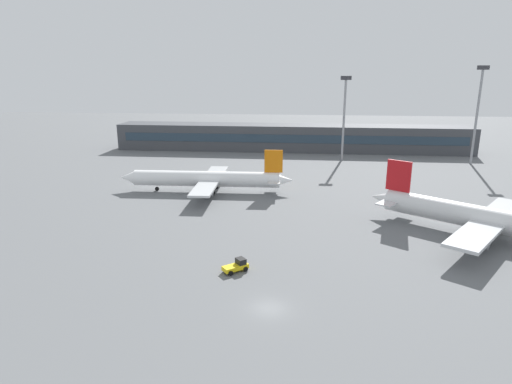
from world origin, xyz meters
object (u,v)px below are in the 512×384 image
object	(u,v)px
airplane_mid	(205,179)
floodlight_tower_west	(344,112)
baggage_tug_yellow	(237,266)
floodlight_tower_east	(478,109)
airplane_near	(499,222)

from	to	relation	value
airplane_mid	floodlight_tower_west	size ratio (longest dim) A/B	1.58
baggage_tug_yellow	floodlight_tower_east	world-z (taller)	floodlight_tower_east
baggage_tug_yellow	floodlight_tower_east	bearing A→B (deg)	53.13
floodlight_tower_east	airplane_near	bearing A→B (deg)	-106.42
airplane_near	floodlight_tower_west	size ratio (longest dim) A/B	1.50
airplane_near	baggage_tug_yellow	world-z (taller)	airplane_near
airplane_near	airplane_mid	distance (m)	59.71
baggage_tug_yellow	floodlight_tower_west	xyz separation A→B (m)	(21.58, 81.92, 14.09)
airplane_near	airplane_mid	size ratio (longest dim) A/B	0.95
floodlight_tower_west	floodlight_tower_east	world-z (taller)	floodlight_tower_east
airplane_near	airplane_mid	bearing A→B (deg)	155.03
airplane_mid	baggage_tug_yellow	world-z (taller)	airplane_mid
floodlight_tower_east	baggage_tug_yellow	bearing A→B (deg)	-126.87
baggage_tug_yellow	floodlight_tower_west	distance (m)	85.88
airplane_near	floodlight_tower_west	distance (m)	70.38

